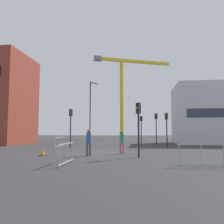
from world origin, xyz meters
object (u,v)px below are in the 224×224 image
object	(u,v)px
pedestrian_walking	(89,140)
pedestrian_waiting	(122,141)
construction_crane	(124,83)
streetlamp_tall	(91,108)
traffic_light_median	(141,125)
traffic_light_island	(167,124)
traffic_light_corner	(138,120)
traffic_light_near	(156,124)
traffic_cone_by_barrier	(43,152)
traffic_light_verge	(71,122)

from	to	relation	value
pedestrian_walking	pedestrian_waiting	world-z (taller)	pedestrian_walking
construction_crane	streetlamp_tall	distance (m)	27.18
construction_crane	streetlamp_tall	world-z (taller)	construction_crane
traffic_light_median	traffic_light_island	world-z (taller)	traffic_light_median
traffic_light_corner	traffic_light_island	bearing A→B (deg)	72.72
construction_crane	traffic_light_near	bearing A→B (deg)	-77.08
traffic_light_island	traffic_cone_by_barrier	distance (m)	13.21
traffic_light_near	traffic_light_corner	xyz separation A→B (m)	(-2.19, -14.56, -0.28)
construction_crane	traffic_cone_by_barrier	distance (m)	42.37
construction_crane	pedestrian_waiting	bearing A→B (deg)	-86.31
traffic_light_near	traffic_cone_by_barrier	bearing A→B (deg)	-121.97
traffic_light_median	traffic_light_island	distance (m)	8.66
streetlamp_tall	pedestrian_walking	world-z (taller)	streetlamp_tall
traffic_light_island	traffic_cone_by_barrier	xyz separation A→B (m)	(-9.54, -8.86, -2.24)
traffic_light_verge	traffic_light_island	distance (m)	9.93
traffic_light_verge	pedestrian_walking	bearing A→B (deg)	-62.38
traffic_light_near	traffic_light_verge	bearing A→B (deg)	-139.75
traffic_light_median	traffic_light_corner	distance (m)	17.50
traffic_light_near	construction_crane	bearing A→B (deg)	102.92
pedestrian_walking	traffic_light_near	bearing A→B (deg)	68.16
traffic_light_near	pedestrian_walking	bearing A→B (deg)	-111.84
traffic_light_near	pedestrian_waiting	world-z (taller)	traffic_light_near
traffic_light_verge	pedestrian_waiting	xyz separation A→B (m)	(5.50, -4.65, -1.65)
traffic_light_near	traffic_cone_by_barrier	size ratio (longest dim) A/B	8.50
streetlamp_tall	traffic_cone_by_barrier	bearing A→B (deg)	-90.69
pedestrian_waiting	construction_crane	bearing A→B (deg)	93.69
traffic_light_corner	traffic_cone_by_barrier	xyz separation A→B (m)	(-6.67, 0.37, -2.19)
streetlamp_tall	pedestrian_waiting	bearing A→B (deg)	-67.50
pedestrian_walking	traffic_cone_by_barrier	world-z (taller)	pedestrian_walking
construction_crane	traffic_light_near	world-z (taller)	construction_crane
traffic_cone_by_barrier	traffic_light_verge	bearing A→B (deg)	91.07
traffic_light_island	pedestrian_waiting	distance (m)	8.21
traffic_light_near	traffic_light_corner	size ratio (longest dim) A/B	1.13
pedestrian_walking	construction_crane	bearing A→B (deg)	90.44
traffic_light_median	pedestrian_waiting	bearing A→B (deg)	-95.93
traffic_light_median	traffic_light_island	xyz separation A→B (m)	(2.58, -8.27, -0.15)
traffic_light_near	traffic_light_island	bearing A→B (deg)	-82.64
traffic_light_near	traffic_light_corner	distance (m)	14.72
traffic_light_median	construction_crane	bearing A→B (deg)	100.00
traffic_light_corner	pedestrian_walking	world-z (taller)	traffic_light_corner
traffic_light_corner	pedestrian_waiting	xyz separation A→B (m)	(-1.28, 2.31, -1.42)
construction_crane	pedestrian_walking	xyz separation A→B (m)	(0.30, -39.81, -12.85)
traffic_light_verge	traffic_light_corner	bearing A→B (deg)	-45.71
traffic_light_near	pedestrian_walking	world-z (taller)	traffic_light_near
pedestrian_waiting	traffic_cone_by_barrier	distance (m)	5.77
traffic_light_median	traffic_light_island	size ratio (longest dim) A/B	1.07
construction_crane	traffic_light_median	size ratio (longest dim) A/B	5.23
pedestrian_walking	traffic_cone_by_barrier	distance (m)	3.35
traffic_light_median	pedestrian_walking	distance (m)	17.43
construction_crane	traffic_light_median	xyz separation A→B (m)	(4.03, -22.86, -11.33)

